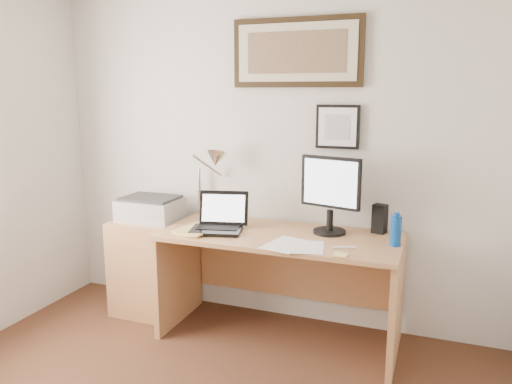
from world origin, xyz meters
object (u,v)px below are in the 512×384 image
at_px(book, 185,227).
at_px(laptop, 219,222).
at_px(desk, 283,263).
at_px(lcd_monitor, 330,191).
at_px(printer, 151,209).
at_px(side_cabinet, 149,267).
at_px(water_bottle, 396,231).

xyz_separation_m(book, laptop, (0.24, 0.05, 0.05)).
xyz_separation_m(book, desk, (0.66, 0.19, -0.25)).
relative_size(lcd_monitor, printer, 1.18).
relative_size(side_cabinet, lcd_monitor, 1.40).
height_order(book, laptop, laptop).
xyz_separation_m(side_cabinet, printer, (0.01, 0.04, 0.45)).
bearing_deg(desk, book, -163.53).
bearing_deg(water_bottle, desk, 174.35).
distance_m(water_bottle, laptop, 1.17).
bearing_deg(lcd_monitor, book, -165.82).
distance_m(water_bottle, printer, 1.81).
height_order(desk, printer, printer).
bearing_deg(lcd_monitor, laptop, -165.03).
relative_size(side_cabinet, printer, 1.66).
distance_m(water_bottle, book, 1.41).
height_order(side_cabinet, printer, printer).
distance_m(lcd_monitor, printer, 1.38).
xyz_separation_m(laptop, lcd_monitor, (0.73, 0.19, 0.23)).
height_order(water_bottle, desk, water_bottle).
relative_size(desk, printer, 3.64).
distance_m(side_cabinet, printer, 0.46).
xyz_separation_m(water_bottle, lcd_monitor, (-0.44, 0.12, 0.19)).
bearing_deg(laptop, side_cabinet, 170.46).
xyz_separation_m(side_cabinet, desk, (1.07, 0.04, 0.15)).
xyz_separation_m(water_bottle, printer, (-1.80, 0.08, -0.03)).
bearing_deg(printer, water_bottle, -2.47).
bearing_deg(desk, lcd_monitor, 9.13).
bearing_deg(lcd_monitor, side_cabinet, -176.48).
bearing_deg(desk, printer, 179.80).
bearing_deg(laptop, lcd_monitor, 14.97).
xyz_separation_m(book, printer, (-0.40, 0.20, 0.06)).
relative_size(laptop, lcd_monitor, 0.74).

